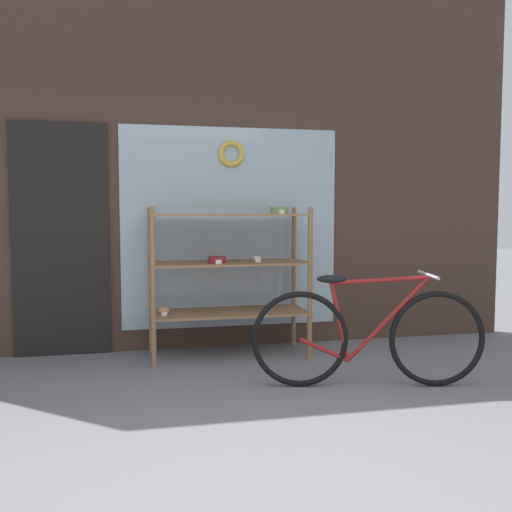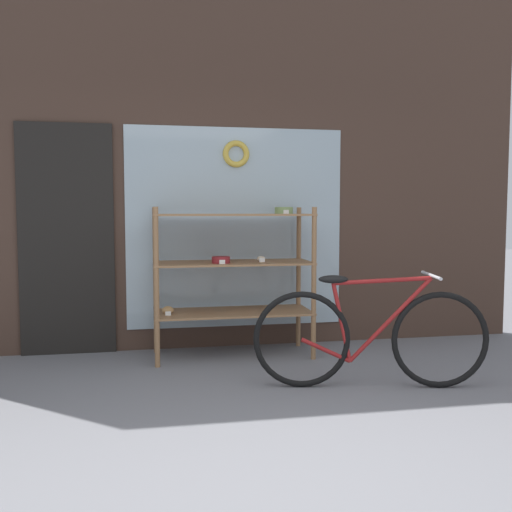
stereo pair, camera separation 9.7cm
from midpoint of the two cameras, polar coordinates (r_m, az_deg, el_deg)
ground_plane at (r=2.98m, az=4.00°, el=-21.59°), size 30.00×30.00×0.00m
storefront_facade at (r=5.51m, az=-3.99°, el=10.20°), size 6.19×0.13×3.81m
display_case at (r=5.11m, az=-1.72°, el=-0.97°), size 1.41×0.56×1.35m
bicycle at (r=4.35m, az=11.97°, el=-7.89°), size 1.71×0.52×0.85m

